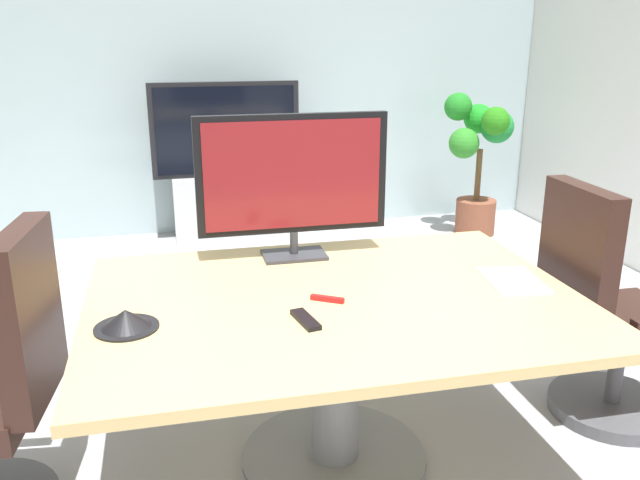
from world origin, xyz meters
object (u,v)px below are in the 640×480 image
Objects in this scene: remote_control at (305,320)px; office_chair_right at (604,324)px; potted_plant at (478,154)px; conference_table at (335,337)px; conference_phone at (126,320)px; tv_monitor at (293,178)px; wall_display_unit at (228,188)px.

office_chair_right is at bearing -1.11° from remote_control.
remote_control is at bearing -125.25° from potted_plant.
remote_control is (-0.16, -0.20, 0.18)m from conference_table.
tv_monitor is at bearing 41.31° from conference_phone.
wall_display_unit is 3.37m from remote_control.
conference_phone is 1.29× the size of remote_control.
wall_display_unit is at bearing 170.86° from potted_plant.
potted_plant reaches higher than remote_control.
tv_monitor is at bearing -88.97° from wall_display_unit.
tv_monitor is at bearing 71.00° from remote_control.
conference_phone is (-2.74, -2.93, 0.06)m from potted_plant.
tv_monitor reaches higher than remote_control.
wall_display_unit reaches higher than conference_phone.
conference_phone is 0.61m from remote_control.
tv_monitor is at bearing 71.74° from office_chair_right.
office_chair_right reaches higher than conference_phone.
office_chair_right is 1.45m from remote_control.
tv_monitor is 0.79m from remote_control.
tv_monitor is at bearing -131.37° from potted_plant.
remote_control reaches higher than conference_table.
wall_display_unit is at bearing 91.03° from tv_monitor.
potted_plant is at bearing 46.93° from conference_phone.
potted_plant is (1.97, 2.82, 0.15)m from conference_table.
conference_phone is at bearing 95.48° from office_chair_right.
wall_display_unit reaches higher than conference_table.
conference_table is at bearing -82.98° from tv_monitor.
office_chair_right is 3.38m from wall_display_unit.
remote_control is at bearing -128.20° from conference_table.
tv_monitor is 0.70× the size of potted_plant.
potted_plant is 4.01m from conference_phone.
conference_phone is (-0.70, -0.62, -0.33)m from tv_monitor.
office_chair_right is (1.25, 0.05, -0.10)m from conference_table.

